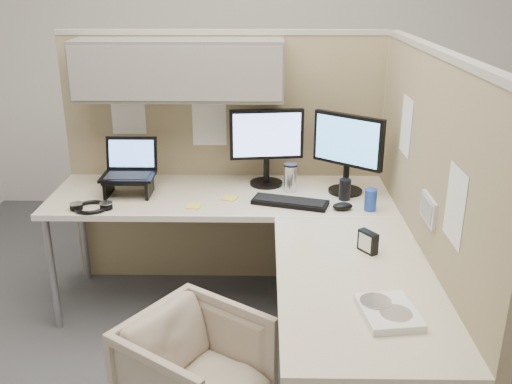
{
  "coord_description": "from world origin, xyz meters",
  "views": [
    {
      "loc": [
        0.15,
        -2.58,
        1.91
      ],
      "look_at": [
        0.1,
        0.25,
        0.85
      ],
      "focal_mm": 40.0,
      "sensor_mm": 36.0,
      "label": 1
    }
  ],
  "objects_px": {
    "desk": "(260,230)",
    "office_chair": "(196,367)",
    "keyboard": "(290,202)",
    "monitor_left": "(267,141)"
  },
  "relations": [
    {
      "from": "desk",
      "to": "office_chair",
      "type": "height_order",
      "value": "desk"
    },
    {
      "from": "desk",
      "to": "keyboard",
      "type": "height_order",
      "value": "keyboard"
    },
    {
      "from": "office_chair",
      "to": "monitor_left",
      "type": "bearing_deg",
      "value": 19.49
    },
    {
      "from": "monitor_left",
      "to": "keyboard",
      "type": "height_order",
      "value": "monitor_left"
    },
    {
      "from": "office_chair",
      "to": "monitor_left",
      "type": "distance_m",
      "value": 1.41
    },
    {
      "from": "office_chair",
      "to": "keyboard",
      "type": "xyz_separation_m",
      "value": [
        0.45,
        0.84,
        0.46
      ]
    },
    {
      "from": "desk",
      "to": "office_chair",
      "type": "relative_size",
      "value": 3.56
    },
    {
      "from": "desk",
      "to": "monitor_left",
      "type": "height_order",
      "value": "monitor_left"
    },
    {
      "from": "office_chair",
      "to": "monitor_left",
      "type": "xyz_separation_m",
      "value": [
        0.32,
        1.17,
        0.72
      ]
    },
    {
      "from": "desk",
      "to": "monitor_left",
      "type": "relative_size",
      "value": 4.29
    }
  ]
}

